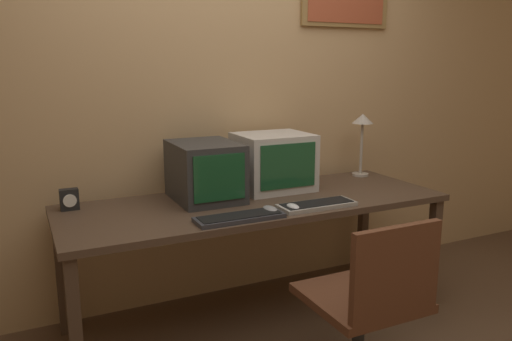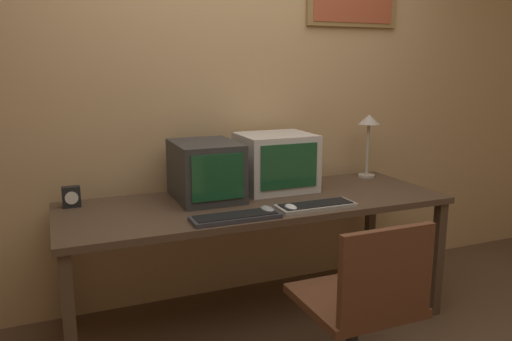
# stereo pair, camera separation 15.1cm
# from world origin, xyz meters

# --- Properties ---
(wall_back) EXTENTS (8.00, 0.08, 2.60)m
(wall_back) POSITION_xyz_m (0.01, 1.39, 1.31)
(wall_back) COLOR tan
(wall_back) RESTS_ON ground_plane
(desk) EXTENTS (2.18, 0.78, 0.74)m
(desk) POSITION_xyz_m (0.00, 0.90, 0.68)
(desk) COLOR #4C3828
(desk) RESTS_ON ground_plane
(monitor_left) EXTENTS (0.35, 0.45, 0.33)m
(monitor_left) POSITION_xyz_m (-0.25, 1.04, 0.91)
(monitor_left) COLOR #333333
(monitor_left) RESTS_ON desk
(monitor_right) EXTENTS (0.44, 0.38, 0.34)m
(monitor_right) POSITION_xyz_m (0.21, 1.09, 0.92)
(monitor_right) COLOR beige
(monitor_right) RESTS_ON desk
(keyboard_main) EXTENTS (0.45, 0.15, 0.03)m
(keyboard_main) POSITION_xyz_m (-0.23, 0.60, 0.76)
(keyboard_main) COLOR #333338
(keyboard_main) RESTS_ON desk
(keyboard_side) EXTENTS (0.43, 0.16, 0.03)m
(keyboard_side) POSITION_xyz_m (0.23, 0.62, 0.76)
(keyboard_side) COLOR #A8A399
(keyboard_side) RESTS_ON desk
(mouse_near_keyboard) EXTENTS (0.06, 0.10, 0.04)m
(mouse_near_keyboard) POSITION_xyz_m (0.08, 0.62, 0.76)
(mouse_near_keyboard) COLOR silver
(mouse_near_keyboard) RESTS_ON desk
(mouse_far_corner) EXTENTS (0.07, 0.12, 0.04)m
(mouse_far_corner) POSITION_xyz_m (-0.05, 0.63, 0.76)
(mouse_far_corner) COLOR gray
(mouse_far_corner) RESTS_ON desk
(desk_clock) EXTENTS (0.10, 0.06, 0.11)m
(desk_clock) POSITION_xyz_m (-0.98, 1.15, 0.80)
(desk_clock) COLOR black
(desk_clock) RESTS_ON desk
(desk_lamp) EXTENTS (0.14, 0.14, 0.43)m
(desk_lamp) POSITION_xyz_m (0.94, 1.16, 1.08)
(desk_lamp) COLOR #B2A899
(desk_lamp) RESTS_ON desk
(office_chair) EXTENTS (0.50, 0.50, 0.86)m
(office_chair) POSITION_xyz_m (0.16, 0.07, 0.37)
(office_chair) COLOR black
(office_chair) RESTS_ON ground_plane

